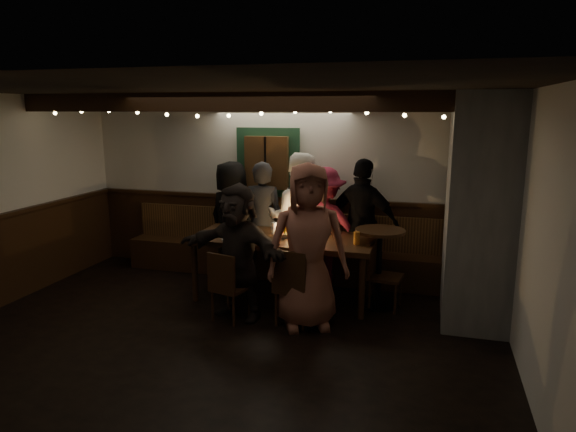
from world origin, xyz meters
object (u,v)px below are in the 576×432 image
(person_d, at_px, (323,227))
(person_e, at_px, (363,224))
(chair_near_left, at_px, (226,283))
(person_c, at_px, (298,218))
(person_b, at_px, (263,221))
(person_f, at_px, (238,251))
(chair_near_right, at_px, (292,283))
(person_g, at_px, (308,246))
(chair_end, at_px, (379,270))
(dining_table, at_px, (284,242))
(person_a, at_px, (232,219))
(high_top, at_px, (379,258))

(person_d, bearing_deg, person_e, 179.25)
(chair_near_left, bearing_deg, person_c, 74.98)
(chair_near_left, relative_size, person_b, 0.48)
(person_f, bearing_deg, chair_near_left, -92.05)
(chair_near_right, height_order, person_c, person_c)
(person_b, bearing_deg, person_g, 121.78)
(chair_end, bearing_deg, dining_table, -178.87)
(dining_table, bearing_deg, person_d, 59.42)
(person_b, relative_size, person_e, 0.96)
(person_d, distance_m, person_f, 1.53)
(chair_end, distance_m, person_c, 1.45)
(person_b, height_order, person_f, person_b)
(person_c, bearing_deg, person_g, 100.10)
(chair_near_right, height_order, person_f, person_f)
(chair_end, xyz_separation_m, person_b, (-1.72, 0.65, 0.37))
(person_a, distance_m, person_c, 1.02)
(chair_end, height_order, person_g, person_g)
(person_b, distance_m, person_c, 0.52)
(dining_table, relative_size, person_a, 1.36)
(chair_near_right, distance_m, person_a, 2.09)
(dining_table, height_order, person_d, person_d)
(dining_table, xyz_separation_m, person_c, (0.01, 0.70, 0.17))
(person_c, distance_m, person_d, 0.38)
(chair_near_right, xyz_separation_m, person_b, (-0.85, 1.49, 0.34))
(chair_near_right, xyz_separation_m, high_top, (0.86, 0.91, 0.11))
(person_b, relative_size, person_f, 1.07)
(high_top, xyz_separation_m, person_a, (-2.21, 0.66, 0.23))
(dining_table, relative_size, person_g, 1.24)
(chair_near_left, distance_m, person_g, 1.03)
(chair_near_right, xyz_separation_m, person_a, (-1.35, 1.56, 0.33))
(chair_near_right, bearing_deg, person_c, 102.27)
(chair_near_right, height_order, person_e, person_e)
(high_top, bearing_deg, person_g, -129.96)
(person_c, bearing_deg, person_d, 161.90)
(person_a, bearing_deg, chair_near_right, 151.70)
(chair_near_left, distance_m, person_a, 1.79)
(person_d, relative_size, person_f, 1.04)
(chair_near_right, relative_size, person_d, 0.54)
(dining_table, xyz_separation_m, person_b, (-0.51, 0.67, 0.10))
(high_top, relative_size, person_e, 0.55)
(dining_table, bearing_deg, person_e, 39.58)
(dining_table, relative_size, chair_near_left, 2.78)
(chair_near_right, bearing_deg, person_g, 22.07)
(person_d, bearing_deg, person_f, 48.75)
(person_b, distance_m, person_g, 1.75)
(chair_near_left, relative_size, person_a, 0.49)
(person_f, relative_size, person_g, 0.86)
(person_g, bearing_deg, dining_table, 101.04)
(person_a, relative_size, person_d, 1.02)
(high_top, height_order, person_g, person_g)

